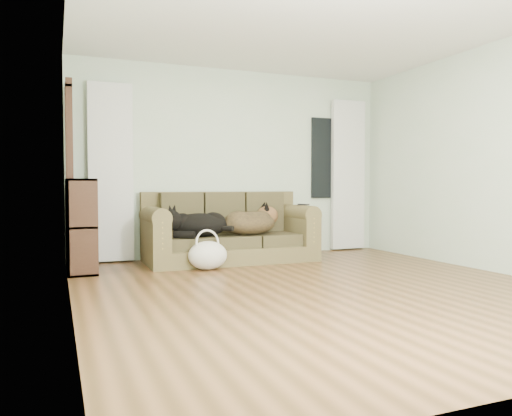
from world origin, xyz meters
name	(u,v)px	position (x,y,z in m)	size (l,w,h in m)	color
floor	(323,288)	(0.00, 0.00, 0.00)	(5.00, 5.00, 0.00)	#4B3118
ceiling	(325,11)	(0.00, 0.00, 2.60)	(5.00, 5.00, 0.00)	white
wall_back	(235,163)	(0.00, 2.50, 1.30)	(4.50, 0.04, 2.60)	beige
wall_left	(69,144)	(-2.25, 0.00, 1.30)	(0.04, 5.00, 2.60)	beige
wall_right	(501,157)	(2.25, 0.00, 1.30)	(0.04, 5.00, 2.60)	beige
curtain_left	(111,172)	(-1.70, 2.42, 1.15)	(0.55, 0.08, 2.25)	silver
curtain_right	(348,175)	(1.80, 2.42, 1.15)	(0.55, 0.08, 2.25)	silver
window_pane	(326,158)	(1.45, 2.47, 1.40)	(0.50, 0.03, 1.20)	black
door_casing	(70,180)	(-2.20, 2.05, 1.05)	(0.07, 0.60, 2.10)	black
sofa	(230,227)	(-0.26, 1.98, 0.45)	(2.17, 0.94, 0.89)	brown
dog_black_lab	(196,226)	(-0.74, 1.87, 0.48)	(0.71, 0.50, 0.30)	black
dog_shepherd	(251,224)	(0.00, 1.88, 0.49)	(0.76, 0.54, 0.34)	black
tv_remote	(303,205)	(0.73, 1.81, 0.73)	(0.05, 0.18, 0.02)	black
tote_bag	(208,256)	(-0.72, 1.43, 0.16)	(0.46, 0.36, 0.34)	silver
bookshelf	(81,228)	(-2.09, 1.88, 0.50)	(0.32, 0.84, 1.05)	black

